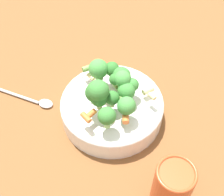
{
  "coord_description": "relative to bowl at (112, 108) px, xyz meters",
  "views": [
    {
      "loc": [
        0.1,
        -0.42,
        0.6
      ],
      "look_at": [
        0.0,
        0.0,
        0.06
      ],
      "focal_mm": 50.0,
      "sensor_mm": 36.0,
      "label": 1
    }
  ],
  "objects": [
    {
      "name": "cup",
      "position": [
        0.15,
        -0.17,
        0.03
      ],
      "size": [
        0.07,
        0.07,
        0.11
      ],
      "color": "#CC4C23",
      "rests_on": "ground_plane"
    },
    {
      "name": "pasta_salad",
      "position": [
        -0.0,
        -0.0,
        0.07
      ],
      "size": [
        0.18,
        0.17,
        0.09
      ],
      "color": "#8CB766",
      "rests_on": "bowl"
    },
    {
      "name": "ground_plane",
      "position": [
        0.0,
        0.0,
        -0.03
      ],
      "size": [
        3.0,
        3.0,
        0.0
      ],
      "primitive_type": "plane",
      "color": "brown"
    },
    {
      "name": "spoon",
      "position": [
        -0.2,
        -0.0,
        -0.02
      ],
      "size": [
        0.19,
        0.04,
        0.01
      ],
      "rotation": [
        0.0,
        0.0,
        12.42
      ],
      "color": "silver",
      "rests_on": "ground_plane"
    },
    {
      "name": "bowl",
      "position": [
        0.0,
        0.0,
        0.0
      ],
      "size": [
        0.23,
        0.23,
        0.05
      ],
      "color": "white",
      "rests_on": "ground_plane"
    }
  ]
}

